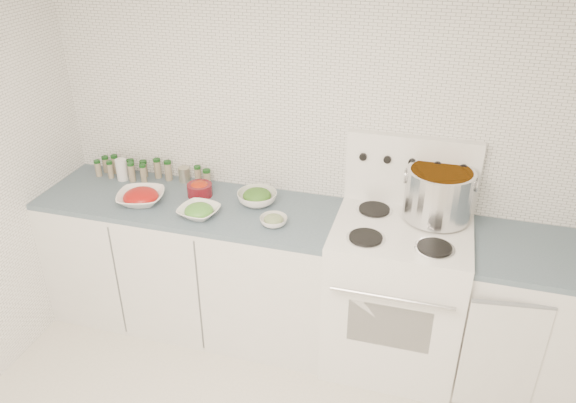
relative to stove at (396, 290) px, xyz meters
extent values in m
cube|color=white|center=(-0.48, 0.32, 0.75)|extent=(3.50, 0.02, 2.50)
cube|color=white|center=(-1.30, 0.00, -0.06)|extent=(1.85, 0.62, 0.86)
cube|color=#415761|center=(-1.30, 0.00, 0.39)|extent=(1.85, 0.62, 0.03)
cube|color=white|center=(0.00, -0.01, -0.04)|extent=(0.76, 0.65, 0.92)
cube|color=black|center=(0.00, -0.33, 0.00)|extent=(0.45, 0.01, 0.28)
cylinder|color=silver|center=(0.00, -0.37, 0.22)|extent=(0.65, 0.02, 0.02)
cube|color=white|center=(0.00, -0.01, 0.43)|extent=(0.76, 0.65, 0.01)
cube|color=white|center=(0.00, 0.28, 0.65)|extent=(0.76, 0.06, 0.43)
cylinder|color=silver|center=(-0.18, -0.17, 0.44)|extent=(0.21, 0.21, 0.01)
cylinder|color=black|center=(-0.18, -0.17, 0.45)|extent=(0.18, 0.18, 0.01)
cylinder|color=silver|center=(0.18, -0.17, 0.44)|extent=(0.21, 0.21, 0.01)
cylinder|color=black|center=(0.18, -0.17, 0.45)|extent=(0.18, 0.18, 0.01)
cylinder|color=silver|center=(-0.18, 0.15, 0.44)|extent=(0.21, 0.21, 0.01)
cylinder|color=black|center=(-0.18, 0.15, 0.45)|extent=(0.18, 0.18, 0.01)
cylinder|color=silver|center=(0.18, 0.15, 0.44)|extent=(0.21, 0.21, 0.01)
cylinder|color=black|center=(0.18, 0.15, 0.45)|extent=(0.18, 0.18, 0.01)
cylinder|color=black|center=(-0.28, 0.25, 0.72)|extent=(0.04, 0.02, 0.04)
cylinder|color=black|center=(-0.14, 0.25, 0.72)|extent=(0.04, 0.02, 0.04)
cylinder|color=black|center=(0.00, 0.25, 0.72)|extent=(0.04, 0.02, 0.04)
cylinder|color=black|center=(0.14, 0.25, 0.72)|extent=(0.04, 0.02, 0.04)
cylinder|color=black|center=(0.28, 0.25, 0.72)|extent=(0.04, 0.02, 0.04)
cube|color=white|center=(0.82, 0.00, -0.06)|extent=(0.89, 0.62, 0.86)
cube|color=#415761|center=(0.82, 0.00, 0.39)|extent=(0.89, 0.62, 0.03)
cube|color=white|center=(0.59, -0.33, -0.07)|extent=(0.40, 0.07, 0.70)
cylinder|color=silver|center=(0.17, 0.15, 0.59)|extent=(0.37, 0.37, 0.29)
cylinder|color=orange|center=(0.17, 0.15, 0.72)|extent=(0.34, 0.34, 0.03)
torus|color=silver|center=(-0.03, 0.15, 0.68)|extent=(0.01, 0.09, 0.09)
torus|color=silver|center=(0.36, 0.15, 0.68)|extent=(0.01, 0.09, 0.09)
imported|color=white|center=(-1.57, -0.09, 0.44)|extent=(0.34, 0.34, 0.07)
ellipsoid|color=#A30F0D|center=(-1.57, -0.09, 0.45)|extent=(0.20, 0.20, 0.09)
imported|color=white|center=(-1.16, -0.14, 0.43)|extent=(0.26, 0.26, 0.06)
ellipsoid|color=#3A8E2E|center=(-1.16, -0.14, 0.44)|extent=(0.17, 0.17, 0.07)
imported|color=white|center=(-0.88, 0.10, 0.44)|extent=(0.31, 0.31, 0.08)
ellipsoid|color=#2E621C|center=(-0.88, 0.10, 0.46)|extent=(0.17, 0.17, 0.08)
imported|color=white|center=(-0.71, -0.12, 0.43)|extent=(0.20, 0.20, 0.05)
ellipsoid|color=#325221|center=(-0.71, -0.12, 0.44)|extent=(0.11, 0.11, 0.05)
cylinder|color=maroon|center=(-1.26, 0.10, 0.44)|extent=(0.16, 0.16, 0.08)
ellipsoid|color=#B8280C|center=(-1.26, 0.10, 0.47)|extent=(0.11, 0.11, 0.06)
cylinder|color=white|center=(-1.84, 0.17, 0.48)|extent=(0.08, 0.08, 0.14)
cylinder|color=#ADA992|center=(-1.44, 0.26, 0.45)|extent=(0.08, 0.08, 0.10)
cylinder|color=gray|center=(-2.01, 0.24, 0.45)|extent=(0.04, 0.04, 0.10)
cylinder|color=#134214|center=(-2.01, 0.24, 0.51)|extent=(0.04, 0.04, 0.02)
cylinder|color=gray|center=(-1.94, 0.25, 0.46)|extent=(0.04, 0.04, 0.11)
cylinder|color=#134214|center=(-1.94, 0.25, 0.52)|extent=(0.04, 0.04, 0.02)
cylinder|color=gray|center=(-1.83, 0.26, 0.45)|extent=(0.05, 0.05, 0.09)
cylinder|color=#134214|center=(-1.83, 0.26, 0.50)|extent=(0.05, 0.05, 0.02)
cylinder|color=gray|center=(-1.73, 0.25, 0.45)|extent=(0.05, 0.05, 0.10)
cylinder|color=#134214|center=(-1.73, 0.25, 0.51)|extent=(0.05, 0.05, 0.02)
cylinder|color=gray|center=(-1.63, 0.26, 0.46)|extent=(0.04, 0.04, 0.12)
cylinder|color=#134214|center=(-1.63, 0.26, 0.53)|extent=(0.05, 0.05, 0.02)
cylinder|color=gray|center=(-1.55, 0.25, 0.46)|extent=(0.05, 0.05, 0.12)
cylinder|color=#134214|center=(-1.55, 0.25, 0.53)|extent=(0.05, 0.05, 0.02)
cylinder|color=gray|center=(-1.28, 0.25, 0.45)|extent=(0.05, 0.05, 0.09)
cylinder|color=#134214|center=(-1.28, 0.25, 0.50)|extent=(0.05, 0.05, 0.02)
cylinder|color=gray|center=(-1.34, 0.25, 0.46)|extent=(0.04, 0.04, 0.10)
cylinder|color=#134214|center=(-1.34, 0.25, 0.52)|extent=(0.04, 0.04, 0.02)
cylinder|color=gray|center=(-2.03, 0.17, 0.45)|extent=(0.04, 0.04, 0.10)
cylinder|color=#134214|center=(-2.03, 0.17, 0.51)|extent=(0.04, 0.04, 0.02)
cylinder|color=gray|center=(-1.93, 0.17, 0.45)|extent=(0.04, 0.04, 0.10)
cylinder|color=#134214|center=(-1.93, 0.17, 0.51)|extent=(0.04, 0.04, 0.02)
cylinder|color=gray|center=(-1.77, 0.16, 0.46)|extent=(0.04, 0.04, 0.12)
cylinder|color=#134214|center=(-1.77, 0.16, 0.53)|extent=(0.04, 0.04, 0.02)
cylinder|color=gray|center=(-1.69, 0.17, 0.46)|extent=(0.04, 0.04, 0.11)
cylinder|color=#134214|center=(-1.69, 0.17, 0.52)|extent=(0.04, 0.04, 0.02)
camera|label=1|loc=(0.12, -2.73, 2.05)|focal=35.00mm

